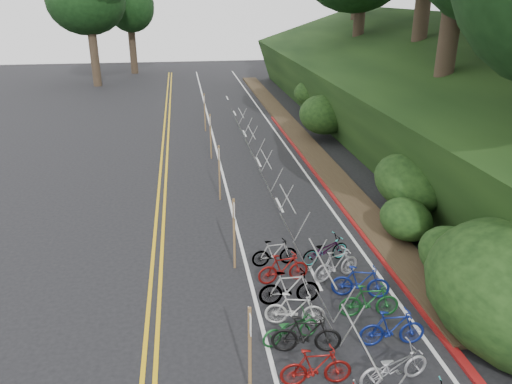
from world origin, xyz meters
TOP-DOWN VIEW (x-y plane):
  - ground at (0.00, 0.00)m, footprint 120.00×120.00m
  - road_markings at (0.63, 10.10)m, footprint 7.47×80.00m
  - red_curb at (5.70, 12.00)m, footprint 0.25×28.00m
  - embankment at (12.96, 19.04)m, footprint 14.30×48.14m
  - bike_rack_front at (2.88, -0.64)m, footprint 1.18×2.67m
  - bike_racks_rest at (3.00, 13.00)m, footprint 1.14×23.00m
  - signpost_near at (0.33, -0.68)m, footprint 0.08×0.40m
  - signposts_rest at (0.60, 14.00)m, footprint 0.08×18.40m
  - bike_front at (1.63, 0.99)m, footprint 0.98×1.71m
  - bike_valet at (2.94, 0.87)m, footprint 3.32×9.84m

SIDE VIEW (x-z plane):
  - ground at x=0.00m, z-range 0.00..0.00m
  - road_markings at x=0.63m, z-range 0.00..0.01m
  - red_curb at x=5.70m, z-range 0.00..0.10m
  - bike_front at x=1.63m, z-range 0.00..0.85m
  - bike_valet at x=2.94m, z-range -0.05..1.05m
  - bike_racks_rest at x=3.00m, z-range 0.27..1.44m
  - bike_rack_front at x=2.88m, z-range 0.26..1.50m
  - signpost_near at x=0.33m, z-range 0.17..2.51m
  - signposts_rest at x=0.60m, z-range 0.18..2.68m
  - embankment at x=12.96m, z-range -1.99..7.12m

